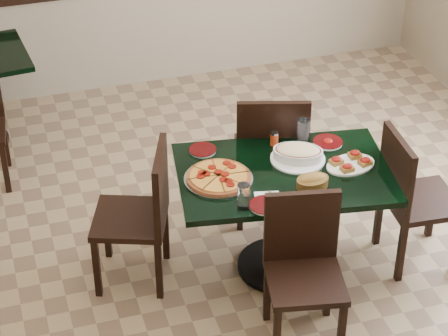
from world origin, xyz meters
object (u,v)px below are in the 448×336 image
object	(u,v)px
chair_near	(303,262)
bread_basket	(312,181)
main_table	(283,196)
chair_far	(271,151)
pepperoni_pizza	(218,177)
chair_right	(410,193)
chair_left	(144,209)
bruschetta_platter	(351,163)
lasagna_casserole	(298,153)

from	to	relation	value
chair_near	bread_basket	bearing A→B (deg)	74.11
main_table	bread_basket	bearing A→B (deg)	-54.68
chair_far	bread_basket	xyz separation A→B (m)	(-0.00, -0.71, 0.22)
main_table	pepperoni_pizza	bearing A→B (deg)	-176.04
main_table	chair_near	xyz separation A→B (m)	(-0.08, -0.56, -0.06)
chair_right	chair_left	world-z (taller)	chair_left
bruschetta_platter	bread_basket	bearing A→B (deg)	-166.12
chair_left	bruschetta_platter	size ratio (longest dim) A/B	2.68
lasagna_casserole	bread_basket	bearing A→B (deg)	-70.24
chair_far	lasagna_casserole	xyz separation A→B (m)	(0.02, -0.41, 0.23)
pepperoni_pizza	bruschetta_platter	xyz separation A→B (m)	(0.81, -0.09, 0.01)
main_table	bread_basket	distance (m)	0.32
main_table	chair_left	xyz separation A→B (m)	(-0.84, 0.17, -0.04)
chair_left	chair_far	bearing A→B (deg)	129.94
chair_near	lasagna_casserole	world-z (taller)	chair_near
main_table	lasagna_casserole	world-z (taller)	lasagna_casserole
chair_right	lasagna_casserole	size ratio (longest dim) A/B	2.62
bread_basket	chair_near	bearing A→B (deg)	-122.23
bruschetta_platter	lasagna_casserole	bearing A→B (deg)	140.03
chair_right	chair_left	bearing A→B (deg)	82.83
bread_basket	bruschetta_platter	size ratio (longest dim) A/B	0.59
bruschetta_platter	chair_left	bearing A→B (deg)	158.97
chair_far	pepperoni_pizza	distance (m)	0.72
lasagna_casserole	pepperoni_pizza	bearing A→B (deg)	-148.67
chair_far	chair_left	world-z (taller)	chair_far
chair_near	lasagna_casserole	size ratio (longest dim) A/B	2.54
chair_right	bread_basket	world-z (taller)	chair_right
chair_left	lasagna_casserole	distance (m)	1.00
main_table	bruschetta_platter	xyz separation A→B (m)	(0.41, -0.06, 0.21)
chair_right	pepperoni_pizza	bearing A→B (deg)	85.09
main_table	chair_near	distance (m)	0.57
bruschetta_platter	pepperoni_pizza	bearing A→B (deg)	162.71
main_table	pepperoni_pizza	xyz separation A→B (m)	(-0.40, 0.03, 0.20)
chair_far	chair_right	xyz separation A→B (m)	(0.69, -0.66, -0.04)
chair_near	bruschetta_platter	bearing A→B (deg)	56.60
chair_near	lasagna_casserole	distance (m)	0.74
main_table	lasagna_casserole	size ratio (longest dim) A/B	3.87
chair_right	lasagna_casserole	bearing A→B (deg)	73.39
bread_basket	pepperoni_pizza	bearing A→B (deg)	149.92
bread_basket	chair_left	bearing A→B (deg)	153.45
chair_near	chair_left	distance (m)	1.05
chair_far	bread_basket	size ratio (longest dim) A/B	4.77
chair_left	bread_basket	bearing A→B (deg)	88.63
main_table	pepperoni_pizza	distance (m)	0.45
lasagna_casserole	bread_basket	world-z (taller)	lasagna_casserole
chair_near	pepperoni_pizza	xyz separation A→B (m)	(-0.32, 0.59, 0.26)
chair_left	bread_basket	world-z (taller)	chair_left
chair_far	pepperoni_pizza	xyz separation A→B (m)	(-0.51, -0.48, 0.20)
chair_far	chair_near	bearing A→B (deg)	96.29
pepperoni_pizza	bread_basket	distance (m)	0.56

